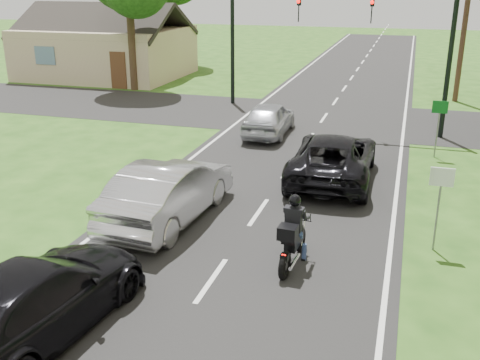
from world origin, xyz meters
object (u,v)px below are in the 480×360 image
Objects in this scene: silver_suv at (269,118)px; sign_green at (439,115)px; sign_white at (441,189)px; dark_car_behind at (36,299)px; motorcycle_rider at (293,238)px; traffic_signal at (404,35)px; utility_pole_far at (467,3)px; silver_sedan at (169,191)px; dark_suv at (333,157)px.

sign_green is (6.69, -1.32, 0.88)m from silver_suv.
sign_white is 8.00m from sign_green.
motorcycle_rider is at bearing -129.29° from dark_car_behind.
silver_suv is 0.65× the size of traffic_signal.
traffic_signal is at bearing -109.68° from utility_pole_far.
sign_white reaches higher than motorcycle_rider.
silver_sedan is (-3.76, 1.58, 0.16)m from motorcycle_rider.
silver_suv is at bearing 168.85° from sign_green.
utility_pole_far is 11.63m from sign_green.
motorcycle_rider is 11.58m from silver_suv.
silver_sedan is 0.99× the size of dark_car_behind.
utility_pole_far is at bearing 70.32° from traffic_signal.
silver_sedan is 1.22× the size of silver_suv.
traffic_signal is 11.39m from sign_white.
traffic_signal is 3.00× the size of sign_white.
utility_pole_far is at bearing -108.77° from dark_suv.
silver_suv is at bearing -129.47° from utility_pole_far.
sign_white is (6.49, -9.32, 0.88)m from silver_suv.
traffic_signal is (5.54, 11.20, 3.29)m from silver_sedan.
silver_suv is 1.95× the size of sign_white.
silver_suv is at bearing 124.85° from sign_white.
traffic_signal is (1.73, 6.59, 3.36)m from dark_suv.
traffic_signal is (5.75, 16.78, 3.38)m from dark_car_behind.
silver_sedan reaches higher than silver_suv.
traffic_signal reaches higher than sign_green.
sign_green is at bearing 167.72° from silver_suv.
sign_green is at bearing -112.53° from dark_car_behind.
silver_sedan is 2.38× the size of sign_white.
sign_green is (0.20, 8.00, 0.00)m from sign_white.
traffic_signal is 4.24m from sign_green.
motorcycle_rider is 6.19m from dark_suv.
traffic_signal reaches higher than dark_car_behind.
utility_pole_far reaches higher than silver_sedan.
utility_pole_far reaches higher than dark_car_behind.
utility_pole_far is (4.59, 14.60, 4.31)m from dark_suv.
silver_sedan is 5.58m from dark_car_behind.
motorcycle_rider reaches higher than silver_sedan.
dark_suv is 1.08× the size of dark_car_behind.
traffic_signal is 8.55m from utility_pole_far.
motorcycle_rider is 0.40× the size of silver_sedan.
sign_green is (3.35, 9.76, 0.91)m from motorcycle_rider.
sign_white is at bearing 32.86° from motorcycle_rider.
motorcycle_rider is 13.36m from traffic_signal.
traffic_signal is 3.00× the size of sign_green.
sign_white is (7.11, 5.76, 0.85)m from dark_car_behind.
utility_pole_far is at bearing 80.98° from motorcycle_rider.
sign_white is at bearing 123.66° from dark_suv.
dark_car_behind is at bearing -131.15° from motorcycle_rider.
sign_green is at bearing 74.66° from motorcycle_rider.
dark_car_behind is 18.05m from traffic_signal.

